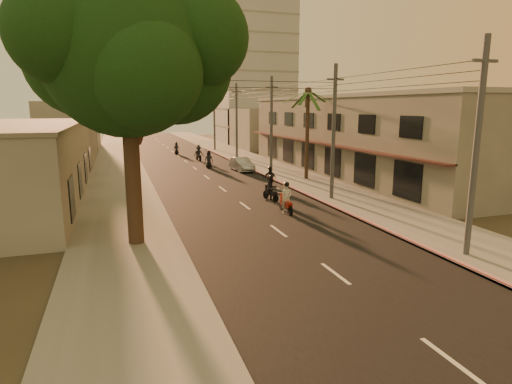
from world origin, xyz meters
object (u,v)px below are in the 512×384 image
parked_car (242,164)px  scooter_far_c (176,149)px  scooter_mid_a (271,189)px  broadleaf_tree (135,54)px  palm_tree (308,96)px  scooter_red (286,200)px  scooter_far_b (199,154)px  scooter_far_a (209,160)px  scooter_mid_b (270,179)px

parked_car → scooter_far_c: 17.77m
scooter_mid_a → parked_car: (1.91, 13.73, -0.15)m
broadleaf_tree → parked_car: bearing=62.5°
palm_tree → scooter_red: bearing=-120.3°
scooter_red → scooter_far_b: same height
scooter_red → scooter_mid_a: scooter_red is taller
scooter_red → scooter_far_c: size_ratio=1.15×
palm_tree → broadleaf_tree: bearing=-136.5°
scooter_mid_a → palm_tree: bearing=38.1°
scooter_far_a → scooter_far_c: bearing=105.9°
scooter_mid_a → scooter_mid_b: (1.31, 3.86, -0.00)m
scooter_far_a → scooter_far_c: size_ratio=1.12×
scooter_far_a → scooter_mid_b: bearing=-70.4°
scooter_mid_b → scooter_far_c: scooter_mid_b is taller
scooter_mid_a → scooter_far_b: bearing=79.4°
scooter_mid_b → scooter_far_a: 13.01m
scooter_mid_a → parked_car: scooter_mid_a is taller
broadleaf_tree → scooter_far_c: broadleaf_tree is taller
scooter_mid_a → scooter_far_a: size_ratio=0.96×
scooter_mid_a → scooter_far_a: (-0.75, 16.71, 0.02)m
scooter_mid_b → scooter_far_c: 27.39m
broadleaf_tree → scooter_far_c: 39.22m
broadleaf_tree → scooter_far_a: broadleaf_tree is taller
scooter_mid_b → scooter_red: bearing=-79.1°
broadleaf_tree → scooter_far_c: bearing=80.0°
broadleaf_tree → scooter_mid_a: broadleaf_tree is taller
scooter_far_a → parked_car: size_ratio=0.45×
scooter_red → scooter_mid_a: 3.56m
scooter_mid_b → parked_car: size_ratio=0.43×
scooter_mid_a → scooter_far_b: size_ratio=0.93×
palm_tree → scooter_far_a: palm_tree is taller
palm_tree → scooter_mid_b: bearing=-145.0°
scooter_mid_a → scooter_red: bearing=-107.8°
scooter_mid_b → scooter_far_a: (-2.06, 12.85, 0.03)m
parked_car → scooter_far_c: size_ratio=2.47×
broadleaf_tree → palm_tree: bearing=43.5°
scooter_red → scooter_far_c: bearing=93.0°
scooter_red → scooter_mid_a: (0.35, 3.54, -0.01)m
scooter_far_a → scooter_far_b: bearing=99.3°
scooter_mid_b → parked_car: scooter_mid_b is taller
scooter_mid_a → scooter_far_c: scooter_mid_a is taller
scooter_mid_b → scooter_far_b: scooter_far_b is taller
broadleaf_tree → scooter_mid_b: 16.57m
broadleaf_tree → scooter_far_c: (6.67, 37.87, -7.72)m
scooter_far_c → scooter_far_a: bearing=-74.4°
scooter_far_a → scooter_far_b: 6.30m
scooter_mid_b → scooter_far_b: bearing=119.2°
scooter_far_a → palm_tree: bearing=-45.3°
scooter_mid_a → parked_car: 13.87m
scooter_red → scooter_far_c: (-1.76, 34.59, -0.07)m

